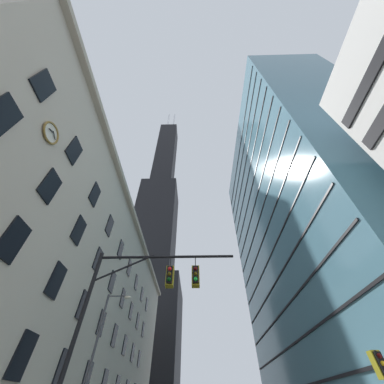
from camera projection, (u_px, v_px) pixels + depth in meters
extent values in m
cube|color=beige|center=(66.00, 300.00, 27.90)|extent=(13.78, 56.64, 23.86)
cube|color=#B2A893|center=(138.00, 228.00, 35.82)|extent=(0.70, 56.64, 0.60)
cube|color=black|center=(23.00, 355.00, 12.12)|extent=(0.14, 1.40, 2.20)
cube|color=black|center=(62.00, 368.00, 15.62)|extent=(0.14, 1.40, 2.20)
cube|color=black|center=(87.00, 377.00, 19.11)|extent=(0.14, 1.40, 2.20)
cube|color=black|center=(104.00, 383.00, 22.61)|extent=(0.14, 1.40, 2.20)
cube|color=black|center=(13.00, 240.00, 11.62)|extent=(0.14, 1.40, 2.20)
cube|color=black|center=(56.00, 280.00, 15.12)|extent=(0.14, 1.40, 2.20)
cube|color=black|center=(83.00, 306.00, 18.62)|extent=(0.14, 1.40, 2.20)
cube|color=black|center=(101.00, 323.00, 22.12)|extent=(0.14, 1.40, 2.20)
cube|color=black|center=(115.00, 335.00, 25.61)|extent=(0.14, 1.40, 2.20)
cube|color=black|center=(125.00, 345.00, 29.11)|extent=(0.14, 1.40, 2.20)
cube|color=black|center=(133.00, 353.00, 32.61)|extent=(0.14, 1.40, 2.20)
cube|color=black|center=(139.00, 359.00, 36.10)|extent=(0.14, 1.40, 2.20)
cube|color=black|center=(3.00, 114.00, 11.13)|extent=(0.14, 1.40, 2.20)
cube|color=black|center=(50.00, 186.00, 14.63)|extent=(0.14, 1.40, 2.20)
cube|color=black|center=(79.00, 230.00, 18.12)|extent=(0.14, 1.40, 2.20)
cube|color=black|center=(98.00, 260.00, 21.62)|extent=(0.14, 1.40, 2.20)
cube|color=black|center=(112.00, 282.00, 25.12)|extent=(0.14, 1.40, 2.20)
cube|color=black|center=(123.00, 298.00, 28.61)|extent=(0.14, 1.40, 2.20)
cube|color=black|center=(131.00, 311.00, 32.11)|extent=(0.14, 1.40, 2.20)
cube|color=black|center=(138.00, 321.00, 35.61)|extent=(0.14, 1.40, 2.20)
cube|color=black|center=(143.00, 329.00, 39.10)|extent=(0.14, 1.40, 2.20)
cube|color=black|center=(43.00, 85.00, 14.13)|extent=(0.14, 1.40, 2.20)
cube|color=black|center=(74.00, 151.00, 17.63)|extent=(0.14, 1.40, 2.20)
cube|color=black|center=(95.00, 194.00, 21.12)|extent=(0.14, 1.40, 2.20)
cube|color=black|center=(110.00, 226.00, 24.62)|extent=(0.14, 1.40, 2.20)
cube|color=black|center=(121.00, 249.00, 28.12)|extent=(0.14, 1.40, 2.20)
cube|color=black|center=(129.00, 268.00, 31.61)|extent=(0.14, 1.40, 2.20)
cube|color=black|center=(136.00, 282.00, 35.11)|extent=(0.14, 1.40, 2.20)
cube|color=black|center=(142.00, 294.00, 38.61)|extent=(0.14, 1.40, 2.20)
cube|color=black|center=(147.00, 304.00, 42.11)|extent=(0.14, 1.40, 2.20)
torus|color=olive|center=(51.00, 133.00, 14.73)|extent=(0.14, 1.56, 1.56)
cylinder|color=silver|center=(51.00, 133.00, 14.73)|extent=(0.05, 1.35, 1.35)
cube|color=black|center=(51.00, 130.00, 14.66)|extent=(0.03, 0.40, 0.23)
cube|color=black|center=(54.00, 135.00, 15.00)|extent=(0.03, 0.56, 0.32)
cube|color=black|center=(139.00, 343.00, 71.95)|extent=(26.61, 26.61, 36.75)
cube|color=black|center=(155.00, 230.00, 104.17)|extent=(18.63, 18.63, 53.45)
cube|color=black|center=(166.00, 156.00, 147.14)|extent=(11.97, 11.97, 66.81)
cylinder|color=silver|center=(168.00, 123.00, 181.47)|extent=(1.20, 1.20, 29.19)
cylinder|color=silver|center=(174.00, 123.00, 181.40)|extent=(1.20, 1.20, 29.19)
cube|color=black|center=(380.00, 57.00, 14.24)|extent=(0.16, 9.60, 1.10)
cube|color=teal|center=(296.00, 217.00, 43.36)|extent=(15.45, 43.21, 58.33)
cube|color=black|center=(292.00, 345.00, 28.35)|extent=(0.12, 42.21, 0.24)
cube|color=black|center=(282.00, 312.00, 31.21)|extent=(0.12, 42.21, 0.24)
cube|color=black|center=(275.00, 284.00, 34.06)|extent=(0.12, 42.21, 0.24)
cube|color=black|center=(268.00, 260.00, 36.92)|extent=(0.12, 42.21, 0.24)
cube|color=black|center=(263.00, 240.00, 39.78)|extent=(0.12, 42.21, 0.24)
cube|color=black|center=(258.00, 222.00, 42.64)|extent=(0.12, 42.21, 0.24)
cube|color=black|center=(254.00, 207.00, 45.50)|extent=(0.12, 42.21, 0.24)
cube|color=black|center=(250.00, 193.00, 48.35)|extent=(0.12, 42.21, 0.24)
cube|color=black|center=(247.00, 181.00, 51.21)|extent=(0.12, 42.21, 0.24)
cube|color=black|center=(244.00, 171.00, 54.07)|extent=(0.12, 42.21, 0.24)
cube|color=black|center=(242.00, 161.00, 56.93)|extent=(0.12, 42.21, 0.24)
cube|color=black|center=(239.00, 152.00, 59.79)|extent=(0.12, 42.21, 0.24)
cylinder|color=black|center=(75.00, 335.00, 9.49)|extent=(0.20, 0.20, 7.88)
cylinder|color=black|center=(167.00, 257.00, 12.08)|extent=(7.32, 0.14, 0.14)
cylinder|color=black|center=(125.00, 268.00, 11.68)|extent=(3.01, 0.10, 1.52)
cylinder|color=black|center=(171.00, 262.00, 11.86)|extent=(0.04, 0.04, 0.60)
cube|color=black|center=(170.00, 275.00, 11.32)|extent=(0.30, 0.30, 0.90)
cube|color=olive|center=(170.00, 277.00, 11.44)|extent=(0.40, 0.40, 1.04)
sphere|color=red|center=(170.00, 269.00, 11.41)|extent=(0.20, 0.20, 0.20)
sphere|color=#4B3A08|center=(169.00, 274.00, 11.21)|extent=(0.20, 0.20, 0.20)
sphere|color=#083D10|center=(169.00, 279.00, 11.01)|extent=(0.20, 0.20, 0.20)
cylinder|color=black|center=(195.00, 262.00, 11.84)|extent=(0.04, 0.04, 0.60)
cube|color=black|center=(196.00, 275.00, 11.30)|extent=(0.30, 0.30, 0.90)
cube|color=olive|center=(196.00, 277.00, 11.42)|extent=(0.40, 0.40, 1.04)
sphere|color=#450808|center=(195.00, 269.00, 11.39)|extent=(0.20, 0.20, 0.20)
sphere|color=#4B3A08|center=(196.00, 274.00, 11.19)|extent=(0.20, 0.20, 0.20)
sphere|color=green|center=(196.00, 279.00, 10.99)|extent=(0.20, 0.20, 0.20)
cube|color=black|center=(381.00, 364.00, 9.85)|extent=(0.30, 0.30, 0.90)
cube|color=olive|center=(379.00, 365.00, 9.97)|extent=(0.40, 0.40, 1.04)
sphere|color=#450808|center=(379.00, 356.00, 9.94)|extent=(0.20, 0.20, 0.20)
sphere|color=yellow|center=(383.00, 363.00, 9.74)|extent=(0.20, 0.20, 0.20)
cylinder|color=#47474C|center=(92.00, 358.00, 15.46)|extent=(0.18, 0.18, 8.70)
cylinder|color=#47474C|center=(118.00, 296.00, 18.45)|extent=(1.66, 0.10, 0.10)
ellipsoid|color=#EFE5C6|center=(128.00, 297.00, 18.36)|extent=(0.56, 0.32, 0.24)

